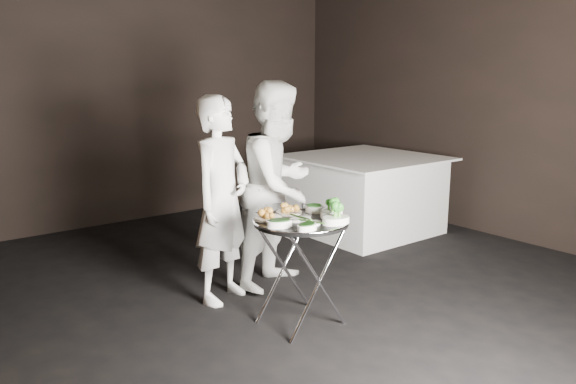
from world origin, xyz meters
TOP-DOWN VIEW (x-y plane):
  - floor at (0.00, 0.00)m, footprint 6.00×7.00m
  - wall_back at (0.00, 3.52)m, footprint 6.00×0.05m
  - wall_right at (3.02, 0.00)m, footprint 0.05×7.00m
  - tray_stand at (-0.15, -0.05)m, footprint 0.52×0.44m
  - serving_tray at (-0.15, -0.05)m, footprint 0.68×0.68m
  - potato_plate_a at (-0.32, 0.10)m, footprint 0.20×0.20m
  - potato_plate_b at (-0.10, 0.15)m, footprint 0.19×0.19m
  - greens_bowl at (0.07, 0.07)m, footprint 0.13×0.13m
  - asparagus_plate_a at (-0.16, -0.05)m, footprint 0.19×0.11m
  - asparagus_plate_b at (-0.18, -0.19)m, footprint 0.20×0.15m
  - spinach_bowl_a at (-0.38, -0.10)m, footprint 0.20×0.17m
  - spinach_bowl_b at (-0.28, -0.27)m, footprint 0.17×0.12m
  - broccoli_bowl_a at (0.08, -0.11)m, footprint 0.21×0.17m
  - broccoli_bowl_b at (-0.02, -0.27)m, footprint 0.22×0.18m
  - serving_utensils at (-0.13, 0.02)m, footprint 0.57×0.42m
  - waiter_left at (-0.34, 0.69)m, footprint 0.70×0.59m
  - waiter_right at (0.21, 0.69)m, footprint 1.01×0.91m
  - dining_table at (1.96, 1.41)m, footprint 1.51×1.51m

SIDE VIEW (x-z plane):
  - floor at x=0.00m, z-range -0.05..0.00m
  - tray_stand at x=-0.15m, z-range 0.05..0.81m
  - dining_table at x=1.96m, z-range 0.00..0.86m
  - serving_tray at x=-0.15m, z-range 0.75..0.78m
  - asparagus_plate_b at x=-0.18m, z-range 0.77..0.81m
  - asparagus_plate_a at x=-0.16m, z-range 0.77..0.81m
  - spinach_bowl_b at x=-0.28m, z-range 0.77..0.83m
  - potato_plate_b at x=-0.10m, z-range 0.77..0.84m
  - potato_plate_a at x=-0.32m, z-range 0.77..0.84m
  - spinach_bowl_a at x=-0.38m, z-range 0.77..0.84m
  - greens_bowl at x=0.07m, z-range 0.77..0.85m
  - broccoli_bowl_a at x=0.08m, z-range 0.77..0.85m
  - broccoli_bowl_b at x=-0.02m, z-range 0.77..0.85m
  - waiter_left at x=-0.34m, z-range 0.00..1.62m
  - serving_utensils at x=-0.13m, z-range 0.82..0.82m
  - waiter_right at x=0.21m, z-range 0.00..1.72m
  - wall_back at x=0.00m, z-range 0.00..3.00m
  - wall_right at x=3.02m, z-range 0.00..3.00m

